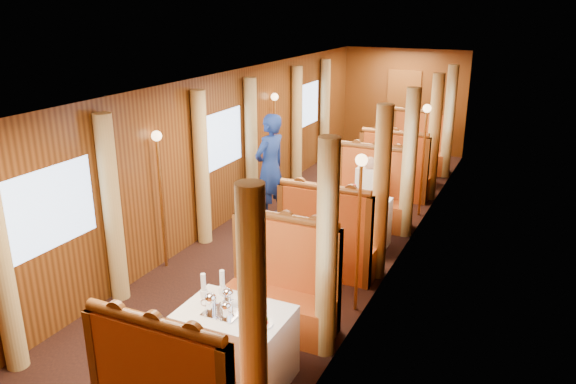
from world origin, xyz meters
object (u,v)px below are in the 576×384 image
Objects in this scene: teapot_back at (228,299)px; rose_vase_far at (408,139)px; banquette_near_aft at (281,294)px; banquette_mid_aft at (372,200)px; tea_tray at (222,313)px; banquette_far_fwd at (394,176)px; fruit_plate at (261,323)px; steward at (270,167)px; rose_vase_mid at (354,189)px; teapot_right at (226,312)px; banquette_mid_fwd at (328,245)px; passenger at (368,186)px; banquette_far_aft at (418,151)px; table_far at (407,165)px; teapot_left at (211,305)px; table_mid at (352,223)px; table_near at (236,345)px.

rose_vase_far is (0.09, 6.94, 0.11)m from teapot_back.
teapot_back is (-0.11, -0.95, 0.40)m from banquette_near_aft.
teapot_back is at bearing -96.31° from banquette_near_aft.
banquette_mid_aft is 4.62m from tea_tray.
fruit_plate is (0.33, -6.09, 0.35)m from banquette_far_fwd.
rose_vase_mid is at bearing 86.59° from steward.
tea_tray is 2.15× the size of teapot_right.
banquette_far_fwd reaches higher than rose_vase_mid.
tea_tray is 4.41m from steward.
tea_tray is (-0.08, -4.60, 0.33)m from banquette_mid_aft.
rose_vase_mid is (0.01, 1.00, 0.50)m from banquette_mid_fwd.
banquette_far_fwd is at bearing 90.00° from banquette_mid_fwd.
passenger is (-0.00, 3.26, 0.32)m from banquette_near_aft.
banquette_far_fwd and banquette_far_aft have the same top height.
banquette_mid_fwd is at bearing -90.00° from table_far.
rose_vase_mid is (0.01, 2.47, 0.50)m from banquette_near_aft.
teapot_left reaches higher than teapot_back.
teapot_left is at bearing -94.24° from banquette_mid_fwd.
steward is (-1.64, 1.55, 0.49)m from banquette_mid_fwd.
table_far is 3.43m from steward.
steward is (-1.64, 0.53, 0.53)m from table_mid.
table_mid is 1.38× the size of passenger.
banquette_far_fwd is 6.08m from tea_tray.
passenger is (-0.00, 1.79, 0.32)m from banquette_mid_fwd.
teapot_back is at bearing -91.36° from banquette_mid_aft.
banquette_far_aft is 3.94× the size of tea_tray.
table_far is at bearing 90.00° from table_near.
tea_tray is (-0.08, -2.57, 0.33)m from banquette_mid_fwd.
banquette_mid_aft and banquette_far_aft have the same top height.
table_near is at bearing -90.24° from rose_vase_mid.
banquette_far_aft is at bearing 105.80° from teapot_right.
teapot_left is at bearing -91.36° from banquette_far_aft.
banquette_near_aft is at bearing 106.53° from teapot_back.
banquette_far_aft is at bearing 112.07° from teapot_back.
passenger is (-0.01, 0.79, -0.19)m from rose_vase_mid.
table_far is 4.56× the size of fruit_plate.
table_far is at bearing 89.32° from tea_tray.
teapot_right is 0.44× the size of rose_vase_far.
banquette_mid_fwd reaches higher than teapot_back.
teapot_back is (-0.02, 0.15, 0.06)m from tea_tray.
banquette_far_aft reaches higher than teapot_right.
rose_vase_far is at bearing 105.93° from teapot_right.
banquette_mid_aft reaches higher than teapot_back.
teapot_right is at bearing -90.02° from banquette_far_aft.
rose_vase_mid is (0.12, 3.42, 0.11)m from teapot_back.
banquette_mid_aft is 4.47m from teapot_back.
rose_vase_mid reaches higher than teapot_left.
rose_vase_far is (-0.02, 4.51, 0.50)m from banquette_mid_fwd.
steward reaches higher than table_near.
banquette_near_aft is 2.52m from rose_vase_mid.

